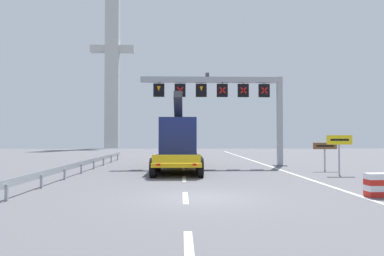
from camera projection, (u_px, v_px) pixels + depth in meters
name	position (u px, v px, depth m)	size (l,w,h in m)	color
ground	(200.00, 198.00, 13.22)	(112.00, 112.00, 0.00)	#5B5B60
lane_markings	(183.00, 160.00, 34.40)	(0.20, 57.03, 0.01)	silver
edge_line_right	(277.00, 169.00, 25.40)	(0.20, 63.00, 0.01)	silver
overhead_lane_gantry	(228.00, 94.00, 27.98)	(11.51, 0.90, 7.37)	#9EA0A5
heavy_haul_truck_yellow	(179.00, 141.00, 27.30)	(3.14, 14.09, 5.30)	yellow
exit_sign_yellow	(339.00, 144.00, 21.34)	(1.56, 0.15, 2.40)	#9EA0A5
tourist_info_sign_brown	(325.00, 149.00, 23.93)	(1.63, 0.15, 1.90)	#9EA0A5
crash_barrier_striped	(379.00, 185.00, 13.46)	(1.02, 0.54, 0.90)	red
guardrail_left	(87.00, 163.00, 23.56)	(0.13, 25.09, 0.76)	#999EA3
bridge_pylon_distant	(112.00, 66.00, 73.01)	(9.00, 2.00, 33.13)	#B7B7B2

